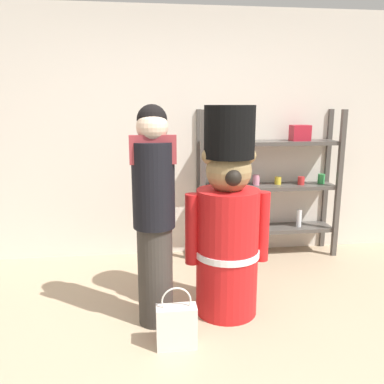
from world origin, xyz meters
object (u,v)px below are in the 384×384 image
at_px(shopping_bag, 177,326).
at_px(teddy_bear_guard, 228,224).
at_px(merchandise_shelf, 269,182).
at_px(person_shopper, 154,212).

bearing_deg(shopping_bag, teddy_bear_guard, 44.96).
bearing_deg(merchandise_shelf, person_shopper, -134.85).
height_order(merchandise_shelf, teddy_bear_guard, teddy_bear_guard).
relative_size(merchandise_shelf, person_shopper, 0.97).
xyz_separation_m(teddy_bear_guard, person_shopper, (-0.56, -0.09, 0.14)).
bearing_deg(merchandise_shelf, teddy_bear_guard, -120.68).
xyz_separation_m(person_shopper, shopping_bag, (0.13, -0.35, -0.71)).
bearing_deg(merchandise_shelf, shopping_bag, -125.09).
bearing_deg(teddy_bear_guard, person_shopper, -171.19).
distance_m(teddy_bear_guard, person_shopper, 0.59).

